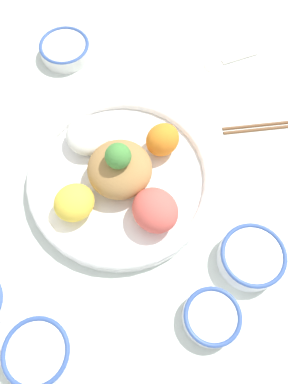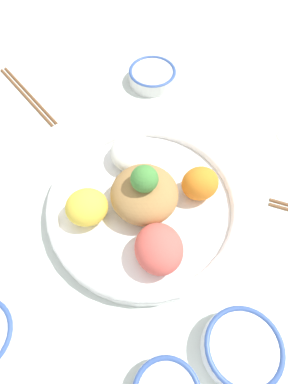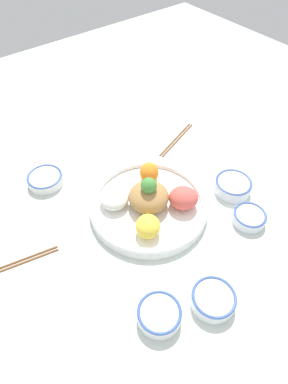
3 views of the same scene
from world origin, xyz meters
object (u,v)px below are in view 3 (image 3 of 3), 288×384
at_px(salad_platter, 149,203).
at_px(sauce_bowl_red, 233,185).
at_px(rice_bowl_plain, 45,179).
at_px(chopsticks_pair_far, 13,264).
at_px(serving_spoon_main, 126,133).
at_px(sauce_bowl_dark, 249,217).
at_px(chopsticks_pair_near, 177,139).
at_px(rice_bowl_blue, 213,299).
at_px(sauce_bowl_far, 159,314).

height_order(salad_platter, sauce_bowl_red, salad_platter).
height_order(rice_bowl_plain, chopsticks_pair_far, rice_bowl_plain).
bearing_deg(serving_spoon_main, sauce_bowl_dark, -117.79).
bearing_deg(sauce_bowl_dark, chopsticks_pair_near, 168.60).
relative_size(rice_bowl_blue, sauce_bowl_far, 1.03).
bearing_deg(chopsticks_pair_near, rice_bowl_blue, -142.24).
relative_size(salad_platter, chopsticks_pair_near, 1.66).
relative_size(salad_platter, sauce_bowl_red, 3.11).
bearing_deg(chopsticks_pair_far, serving_spoon_main, 38.21).
bearing_deg(rice_bowl_blue, salad_platter, 169.47).
xyz_separation_m(salad_platter, chopsticks_pair_near, (-0.19, 0.28, -0.03)).
distance_m(sauce_bowl_dark, chopsticks_pair_far, 0.65).
bearing_deg(sauce_bowl_dark, rice_bowl_plain, -141.67).
distance_m(salad_platter, chopsticks_pair_near, 0.33).
height_order(sauce_bowl_dark, chopsticks_pair_near, sauce_bowl_dark).
height_order(chopsticks_pair_near, serving_spoon_main, chopsticks_pair_near).
bearing_deg(rice_bowl_blue, serving_spoon_main, 161.74).
height_order(sauce_bowl_dark, sauce_bowl_far, sauce_bowl_far).
xyz_separation_m(sauce_bowl_dark, chopsticks_pair_far, (-0.28, -0.59, -0.01)).
bearing_deg(serving_spoon_main, rice_bowl_blue, -140.61).
height_order(salad_platter, chopsticks_pair_far, salad_platter).
xyz_separation_m(chopsticks_pair_near, chopsticks_pair_far, (0.12, -0.66, 0.00)).
relative_size(sauce_bowl_red, sauce_bowl_far, 1.09).
bearing_deg(serving_spoon_main, salad_platter, -147.42).
height_order(sauce_bowl_red, rice_bowl_blue, sauce_bowl_red).
bearing_deg(salad_platter, serving_spoon_main, 154.93).
bearing_deg(chopsticks_pair_far, rice_bowl_blue, -36.48).
bearing_deg(chopsticks_pair_near, sauce_bowl_far, -153.85).
relative_size(rice_bowl_plain, chopsticks_pair_far, 0.47).
height_order(rice_bowl_plain, sauce_bowl_far, sauce_bowl_far).
distance_m(sauce_bowl_red, rice_bowl_plain, 0.58).
relative_size(sauce_bowl_far, serving_spoon_main, 0.84).
height_order(salad_platter, sauce_bowl_dark, salad_platter).
xyz_separation_m(salad_platter, sauce_bowl_far, (0.26, -0.18, -0.01)).
bearing_deg(sauce_bowl_red, rice_bowl_blue, -55.19).
relative_size(sauce_bowl_far, chopsticks_pair_far, 0.44).
bearing_deg(serving_spoon_main, chopsticks_pair_near, -81.58).
height_order(sauce_bowl_red, chopsticks_pair_near, sauce_bowl_red).
xyz_separation_m(sauce_bowl_far, serving_spoon_main, (-0.59, 0.33, -0.02)).
height_order(sauce_bowl_dark, serving_spoon_main, sauce_bowl_dark).
bearing_deg(salad_platter, sauce_bowl_far, -34.32).
bearing_deg(salad_platter, rice_bowl_blue, -10.53).
xyz_separation_m(rice_bowl_blue, serving_spoon_main, (-0.64, 0.21, -0.02)).
distance_m(salad_platter, chopsticks_pair_far, 0.40).
bearing_deg(sauce_bowl_far, sauce_bowl_dark, 98.34).
distance_m(rice_bowl_blue, sauce_bowl_far, 0.13).
distance_m(chopsticks_pair_near, chopsticks_pair_far, 0.67).
xyz_separation_m(sauce_bowl_red, chopsticks_pair_near, (-0.29, 0.03, -0.02)).
relative_size(sauce_bowl_far, chopsticks_pair_near, 0.49).
xyz_separation_m(rice_bowl_blue, chopsticks_pair_far, (-0.38, -0.33, -0.02)).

